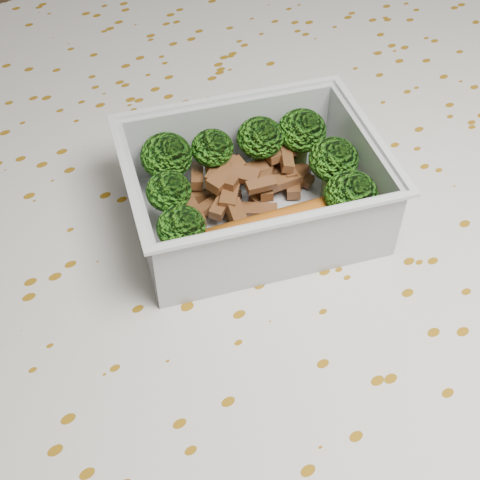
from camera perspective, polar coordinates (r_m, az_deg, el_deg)
dining_table at (r=0.56m, az=0.78°, el=-8.35°), size 1.40×0.90×0.75m
tablecloth at (r=0.52m, az=0.84°, el=-5.21°), size 1.46×0.96×0.19m
lunch_container at (r=0.51m, az=1.14°, el=3.79°), size 0.22×0.20×0.07m
broccoli_florets at (r=0.51m, az=1.24°, el=6.28°), size 0.17×0.15×0.05m
meat_pile at (r=0.52m, az=0.64°, el=4.83°), size 0.11×0.08×0.03m
sausage at (r=0.49m, az=2.95°, el=0.76°), size 0.16×0.06×0.03m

